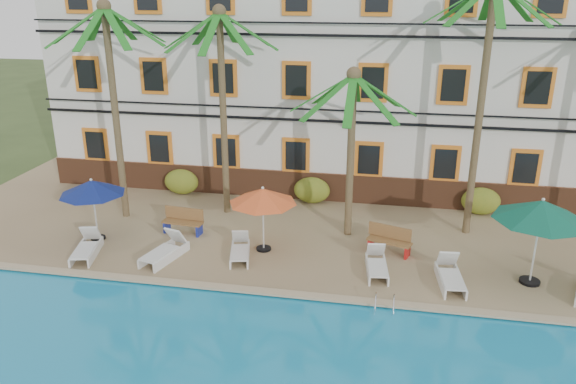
% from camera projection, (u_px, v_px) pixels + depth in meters
% --- Properties ---
extents(ground, '(100.00, 100.00, 0.00)m').
position_uv_depth(ground, '(304.00, 288.00, 17.32)').
color(ground, '#384C23').
rests_on(ground, ground).
extents(pool_deck, '(30.00, 12.00, 0.25)m').
position_uv_depth(pool_deck, '(325.00, 221.00, 21.88)').
color(pool_deck, tan).
rests_on(pool_deck, ground).
extents(pool_coping, '(30.00, 0.35, 0.06)m').
position_uv_depth(pool_coping, '(300.00, 295.00, 16.39)').
color(pool_coping, tan).
rests_on(pool_coping, pool_deck).
extents(hotel_building, '(25.40, 6.44, 10.22)m').
position_uv_depth(hotel_building, '(342.00, 68.00, 24.66)').
color(hotel_building, silver).
rests_on(hotel_building, pool_deck).
extents(palm_a, '(4.26, 4.26, 8.11)m').
position_uv_depth(palm_a, '(112.00, 83.00, 20.32)').
color(palm_a, brown).
rests_on(palm_a, pool_deck).
extents(palm_b, '(4.26, 4.26, 7.92)m').
position_uv_depth(palm_b, '(222.00, 84.00, 20.75)').
color(palm_b, brown).
rests_on(palm_b, pool_deck).
extents(palm_c, '(4.26, 4.26, 6.03)m').
position_uv_depth(palm_c, '(352.00, 128.00, 19.13)').
color(palm_c, brown).
rests_on(palm_c, pool_deck).
extents(palm_d, '(4.26, 4.26, 8.93)m').
position_uv_depth(palm_d, '(484.00, 77.00, 18.67)').
color(palm_d, brown).
rests_on(palm_d, pool_deck).
extents(shrub_left, '(1.50, 0.90, 1.10)m').
position_uv_depth(shrub_left, '(181.00, 182.00, 24.26)').
color(shrub_left, '#24601B').
rests_on(shrub_left, pool_deck).
extents(shrub_mid, '(1.50, 0.90, 1.10)m').
position_uv_depth(shrub_mid, '(312.00, 190.00, 23.26)').
color(shrub_mid, '#24601B').
rests_on(shrub_mid, pool_deck).
extents(shrub_right, '(1.50, 0.90, 1.10)m').
position_uv_depth(shrub_right, '(481.00, 201.00, 22.08)').
color(shrub_right, '#24601B').
rests_on(shrub_right, pool_deck).
extents(umbrella_blue, '(2.28, 2.28, 2.29)m').
position_uv_depth(umbrella_blue, '(92.00, 188.00, 19.42)').
color(umbrella_blue, black).
rests_on(umbrella_blue, pool_deck).
extents(umbrella_red, '(2.30, 2.30, 2.30)m').
position_uv_depth(umbrella_red, '(263.00, 196.00, 18.59)').
color(umbrella_red, black).
rests_on(umbrella_red, pool_deck).
extents(umbrella_green, '(2.78, 2.78, 2.77)m').
position_uv_depth(umbrella_green, '(541.00, 211.00, 16.31)').
color(umbrella_green, black).
rests_on(umbrella_green, pool_deck).
extents(lounger_a, '(1.08, 1.94, 0.87)m').
position_uv_depth(lounger_a, '(87.00, 248.00, 18.77)').
color(lounger_a, silver).
rests_on(lounger_a, pool_deck).
extents(lounger_b, '(1.16, 2.02, 0.90)m').
position_uv_depth(lounger_b, '(165.00, 251.00, 18.54)').
color(lounger_b, silver).
rests_on(lounger_b, pool_deck).
extents(lounger_c, '(0.97, 1.79, 0.80)m').
position_uv_depth(lounger_c, '(240.00, 250.00, 18.65)').
color(lounger_c, silver).
rests_on(lounger_c, pool_deck).
extents(lounger_d, '(0.83, 1.80, 0.82)m').
position_uv_depth(lounger_d, '(377.00, 265.00, 17.66)').
color(lounger_d, silver).
rests_on(lounger_d, pool_deck).
extents(lounger_e, '(0.85, 1.92, 0.88)m').
position_uv_depth(lounger_e, '(450.00, 276.00, 16.96)').
color(lounger_e, silver).
rests_on(lounger_e, pool_deck).
extents(bench_left, '(1.54, 0.61, 0.93)m').
position_uv_depth(bench_left, '(183.00, 220.00, 20.46)').
color(bench_left, olive).
rests_on(bench_left, pool_deck).
extents(bench_right, '(1.57, 0.93, 0.93)m').
position_uv_depth(bench_right, '(390.00, 240.00, 18.93)').
color(bench_right, olive).
rests_on(bench_right, pool_deck).
extents(pool_ladder, '(0.54, 0.74, 0.74)m').
position_uv_depth(pool_ladder, '(384.00, 306.00, 15.88)').
color(pool_ladder, silver).
rests_on(pool_ladder, ground).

